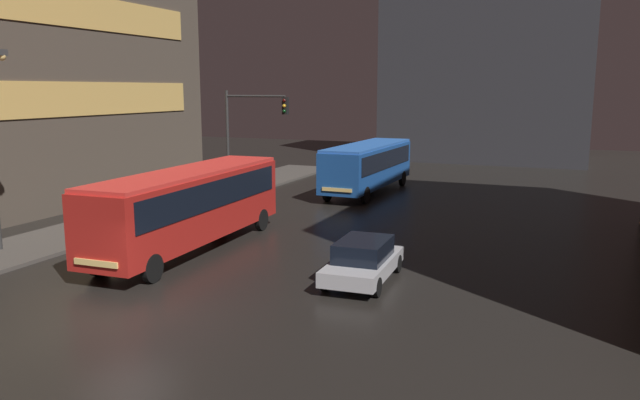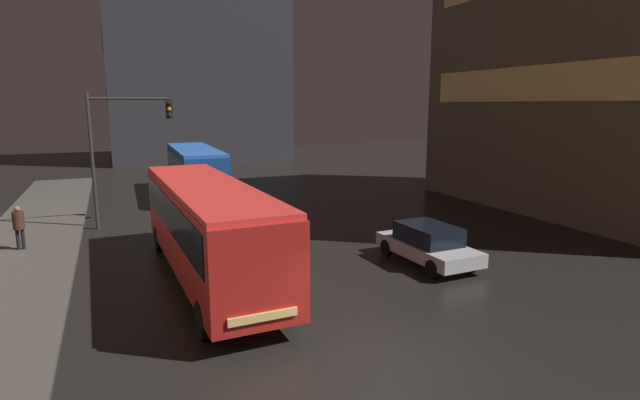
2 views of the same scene
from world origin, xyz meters
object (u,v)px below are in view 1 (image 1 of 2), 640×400
bus_near (190,201)px  car_taxi (363,260)px  pedestrian_near (155,189)px  bus_far (368,163)px  traffic_light_main (248,128)px

bus_near → car_taxi: (7.87, -1.31, -1.28)m
car_taxi → pedestrian_near: size_ratio=2.47×
bus_far → car_taxi: (5.70, -17.70, -1.16)m
bus_near → pedestrian_near: (-6.39, 6.05, -0.81)m
car_taxi → bus_near: bearing=-12.1°
bus_far → pedestrian_near: (-8.56, -10.34, -0.69)m
bus_near → bus_far: bus_near is taller
pedestrian_near → traffic_light_main: traffic_light_main is taller
bus_near → bus_far: bearing=-99.7°
bus_far → bus_near: bearing=83.5°
bus_far → car_taxi: bearing=109.0°
car_taxi → pedestrian_near: pedestrian_near is taller
bus_far → traffic_light_main: 8.93m
bus_near → bus_far: size_ratio=1.10×
car_taxi → traffic_light_main: traffic_light_main is taller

